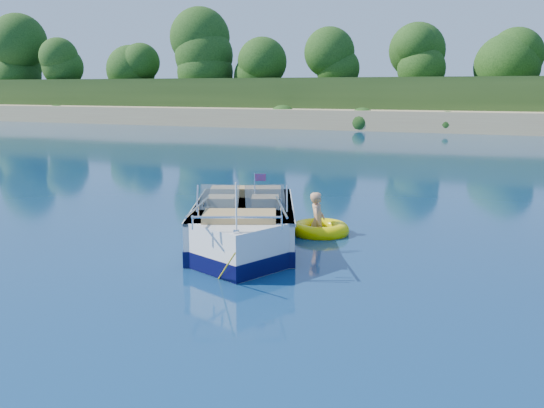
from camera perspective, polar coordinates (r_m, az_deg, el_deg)
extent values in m
plane|color=#092245|center=(11.89, -3.93, -4.52)|extent=(160.00, 160.00, 0.00)
cube|color=tan|center=(48.58, 16.78, 7.27)|extent=(170.00, 8.00, 2.00)
cube|color=#1A3113|center=(75.44, 19.07, 8.63)|extent=(170.00, 56.00, 6.00)
cylinder|color=black|center=(71.71, -21.96, 9.88)|extent=(0.44, 0.44, 2.80)
sphere|color=black|center=(71.75, -22.11, 12.00)|extent=(4.62, 4.62, 4.62)
cylinder|color=black|center=(55.77, -1.80, 10.80)|extent=(0.44, 0.44, 3.20)
sphere|color=black|center=(55.85, -1.82, 13.92)|extent=(5.28, 5.28, 5.28)
cylinder|color=black|center=(52.49, 17.43, 10.53)|extent=(0.44, 0.44, 3.60)
sphere|color=black|center=(52.61, 17.65, 14.25)|extent=(5.94, 5.94, 5.94)
cube|color=white|center=(12.52, -2.64, -2.30)|extent=(3.24, 4.18, 1.03)
cube|color=white|center=(10.82, -3.09, -4.42)|extent=(1.81, 1.81, 1.03)
cube|color=black|center=(12.55, -2.64, -2.94)|extent=(3.28, 4.23, 0.29)
cube|color=black|center=(10.86, -3.08, -5.15)|extent=(1.85, 1.85, 0.29)
cube|color=tan|center=(12.75, -2.59, -0.73)|extent=(2.45, 3.00, 0.10)
cube|color=white|center=(12.42, -2.66, -0.12)|extent=(3.28, 4.20, 0.06)
cube|color=black|center=(14.50, -2.26, -0.30)|extent=(0.63, 0.53, 0.88)
cube|color=#8C9EA5|center=(11.72, -4.99, 0.61)|extent=(0.81, 0.44, 0.48)
cube|color=#8C9EA5|center=(11.68, -0.67, 0.61)|extent=(0.79, 0.61, 0.48)
cube|color=tan|center=(12.20, -4.79, -0.20)|extent=(0.71, 0.71, 0.39)
cube|color=tan|center=(12.16, -0.64, -0.20)|extent=(0.71, 0.71, 0.39)
cube|color=tan|center=(13.38, -2.46, 0.81)|extent=(1.62, 1.09, 0.37)
cube|color=tan|center=(10.88, -3.06, -1.64)|extent=(1.48, 1.18, 0.33)
cylinder|color=white|center=(9.88, -3.39, -0.34)|extent=(0.04, 0.04, 0.84)
cube|color=red|center=(11.61, -1.11, 2.52)|extent=(0.21, 0.10, 0.14)
cube|color=silver|center=(9.91, -3.38, -2.59)|extent=(0.11, 0.09, 0.05)
cylinder|color=gold|center=(9.72, -4.34, -5.93)|extent=(0.73, 0.80, 0.75)
torus|color=#FFE900|center=(13.35, 4.56, -2.44)|extent=(1.43, 1.43, 0.34)
torus|color=red|center=(13.35, 4.56, -2.37)|extent=(1.18, 1.18, 0.11)
imported|color=tan|center=(13.44, 4.27, -2.72)|extent=(0.52, 0.79, 1.44)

